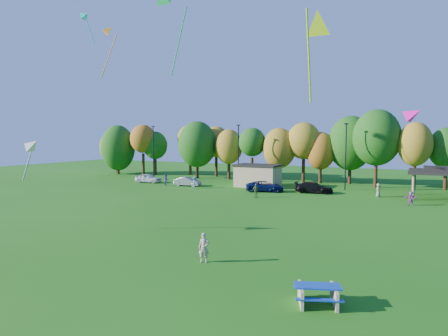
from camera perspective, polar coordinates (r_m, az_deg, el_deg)
The scene contains 21 objects.
ground at distance 20.76m, azimuth -8.67°, elevation -16.21°, with size 160.00×160.00×0.00m, color #19600F.
tree_line at distance 62.59m, azimuth 15.11°, elevation 3.11°, with size 93.57×10.55×11.15m.
lamp_posts at distance 56.66m, azimuth 16.99°, elevation 1.91°, with size 64.50×0.25×9.09m.
utility_building at distance 58.16m, azimuth 4.84°, elevation -1.07°, with size 6.30×4.30×3.25m.
pavilion at distance 53.09m, azimuth 29.29°, elevation -0.46°, with size 8.20×6.20×3.77m.
picnic_table at distance 18.71m, azimuth 13.21°, elevation -17.02°, with size 2.45×2.24×0.86m.
kite_flyer at distance 23.71m, azimuth -2.88°, elevation -11.31°, with size 0.63×0.41×1.73m, color #C09F90.
car_a at distance 64.15m, azimuth -10.78°, elevation -1.44°, with size 1.67×4.16×1.42m, color silver.
car_b at distance 59.04m, azimuth -5.24°, elevation -1.94°, with size 1.39×3.99×1.31m, color gray.
car_c at distance 53.23m, azimuth 5.88°, elevation -2.62°, with size 2.33×5.05×1.40m, color #0C1549.
car_d at distance 52.89m, azimuth 12.71°, elevation -2.75°, with size 1.98×4.87×1.41m, color black.
far_person_0 at distance 60.15m, azimuth -8.27°, elevation -1.68°, with size 0.81×0.63×1.68m, color #4C4190.
far_person_1 at distance 56.55m, azimuth -4.22°, elevation -2.06°, with size 1.05×0.61×1.63m, color #4E77AC.
far_person_2 at distance 47.95m, azimuth 4.60°, elevation -3.22°, with size 1.00×0.42×1.71m, color #567044.
far_person_4 at distance 46.85m, azimuth 25.13°, elevation -3.93°, with size 1.42×0.45×1.53m, color #A14397.
far_person_5 at distance 51.63m, azimuth 21.18°, elevation -2.98°, with size 0.82×0.53×1.67m, color gray.
kite_0 at distance 32.88m, azimuth -25.69°, elevation 2.93°, with size 2.23×1.36×3.48m.
kite_4 at distance 24.67m, azimuth 13.31°, elevation 19.66°, with size 1.70×3.49×5.64m.
kite_6 at distance 44.37m, azimuth -16.12°, elevation 18.22°, with size 2.49×2.61×5.28m.
kite_12 at distance 54.63m, azimuth -19.54°, elevation 19.85°, with size 2.72×1.26×4.45m.
kite_14 at distance 25.64m, azimuth 25.44°, elevation 6.95°, with size 1.39×1.18×1.25m.
Camera 1 is at (11.21, -15.85, 7.35)m, focal length 32.00 mm.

